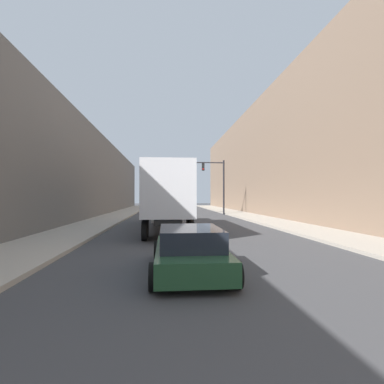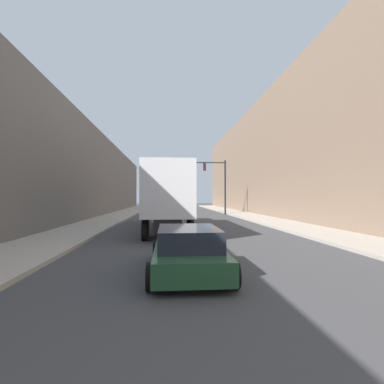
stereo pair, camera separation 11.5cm
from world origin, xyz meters
name	(u,v)px [view 1 (the left image)]	position (x,y,z in m)	size (l,w,h in m)	color
sidewalk_right	(256,218)	(7.04, 30.00, 0.07)	(3.28, 80.00, 0.15)	#B2A899
sidewalk_left	(109,219)	(-7.04, 30.00, 0.07)	(3.28, 80.00, 0.15)	#B2A899
building_right	(301,151)	(11.68, 30.00, 6.66)	(6.00, 80.00, 13.32)	#846B56
building_left	(58,171)	(-11.68, 30.00, 4.51)	(6.00, 80.00, 9.02)	#66605B
semi_truck	(167,196)	(-1.66, 21.64, 2.19)	(2.56, 13.79, 3.89)	silver
sedan_car	(190,250)	(-1.10, 9.85, 0.61)	(2.11, 4.59, 1.27)	#234C2D
traffic_signal_gantry	(209,176)	(3.42, 36.91, 4.56)	(7.60, 0.35, 6.53)	black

